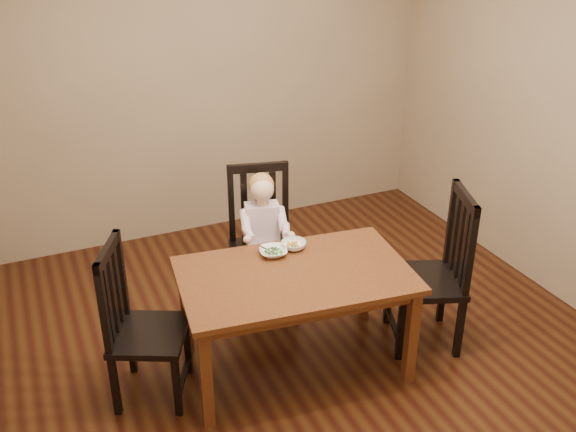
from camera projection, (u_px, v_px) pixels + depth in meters
name	position (u px, v px, depth m)	size (l,w,h in m)	color
room	(309.00, 159.00, 3.71)	(4.01, 4.01, 2.71)	#3D200D
dining_table	(295.00, 284.00, 3.88)	(1.47, 0.98, 0.69)	#4D2912
chair_child	(262.00, 241.00, 4.59)	(0.54, 0.52, 1.05)	black
chair_left	(140.00, 326.00, 3.71)	(0.56, 0.57, 1.01)	black
chair_right	(435.00, 273.00, 4.17)	(0.58, 0.60, 1.09)	black
toddler	(263.00, 228.00, 4.48)	(0.31, 0.39, 0.53)	white
bowl_peas	(273.00, 252.00, 4.02)	(0.17, 0.17, 0.04)	white
bowl_veg	(294.00, 245.00, 4.10)	(0.16, 0.16, 0.05)	white
fork	(268.00, 251.00, 3.99)	(0.09, 0.09, 0.05)	silver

